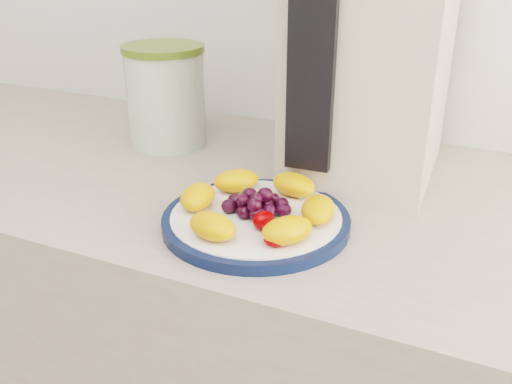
% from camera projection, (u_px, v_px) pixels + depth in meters
% --- Properties ---
extents(plate_rim, '(0.25, 0.25, 0.01)m').
position_uv_depth(plate_rim, '(256.00, 221.00, 0.76)').
color(plate_rim, '#0D1A3E').
rests_on(plate_rim, counter).
extents(plate_face, '(0.23, 0.23, 0.02)m').
position_uv_depth(plate_face, '(256.00, 220.00, 0.76)').
color(plate_face, white).
rests_on(plate_face, counter).
extents(canister, '(0.16, 0.16, 0.17)m').
position_uv_depth(canister, '(166.00, 99.00, 1.03)').
color(canister, '#335C1D').
rests_on(canister, counter).
extents(canister_lid, '(0.16, 0.16, 0.01)m').
position_uv_depth(canister_lid, '(163.00, 49.00, 0.99)').
color(canister_lid, '#576A23').
rests_on(canister_lid, canister).
extents(appliance_body, '(0.22, 0.30, 0.37)m').
position_uv_depth(appliance_body, '(374.00, 57.00, 0.87)').
color(appliance_body, beige).
rests_on(appliance_body, counter).
extents(appliance_panel, '(0.06, 0.02, 0.27)m').
position_uv_depth(appliance_panel, '(312.00, 72.00, 0.76)').
color(appliance_panel, black).
rests_on(appliance_panel, appliance_body).
extents(fruit_plate, '(0.22, 0.22, 0.03)m').
position_uv_depth(fruit_plate, '(259.00, 206.00, 0.75)').
color(fruit_plate, orange).
rests_on(fruit_plate, plate_face).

